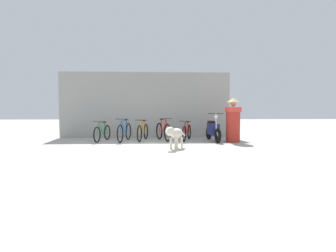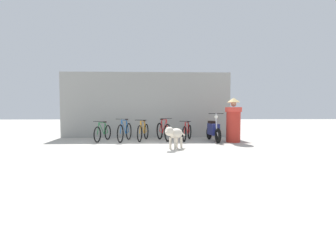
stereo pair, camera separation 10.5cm
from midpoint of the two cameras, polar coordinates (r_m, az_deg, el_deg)
The scene contains 10 objects.
ground_plane at distance 8.53m, azimuth -6.12°, elevation -4.80°, with size 60.00×60.00×0.00m, color #ADA89E.
shop_wall_back at distance 11.95m, azimuth -5.16°, elevation 4.57°, with size 7.66×0.20×2.94m.
bicycle_0 at distance 10.72m, azimuth -14.35°, elevation -1.46°, with size 0.48×1.61×0.81m.
bicycle_1 at distance 10.49m, azimuth -9.74°, elevation -1.28°, with size 0.48×1.74×0.91m.
bicycle_2 at distance 10.65m, azimuth -5.78°, elevation -1.29°, with size 0.49×1.66×0.86m.
bicycle_3 at distance 10.63m, azimuth -1.33°, elevation -1.18°, with size 0.63×1.59×0.92m.
bicycle_4 at distance 10.67m, azimuth 3.83°, elevation -1.39°, with size 0.62×1.60×0.81m.
motorcycle at distance 10.52m, azimuth 9.49°, elevation -0.93°, with size 0.58×1.86×1.12m.
stray_dog at distance 8.28m, azimuth 1.13°, elevation -1.68°, with size 0.76×0.94×0.71m.
person_in_robes at distance 10.34m, azimuth 13.70°, elevation 1.25°, with size 0.88×0.88×1.70m.
Camera 1 is at (0.46, -8.43, 1.19)m, focal length 28.00 mm.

